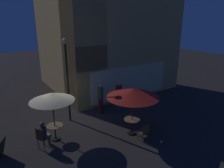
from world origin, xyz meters
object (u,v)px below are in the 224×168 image
(street_lamp_near_corner, at_px, (67,69))
(cafe_chair_1, at_px, (41,137))
(cafe_table_1, at_px, (55,129))
(patio_umbrella_0, at_px, (133,93))
(patio_umbrella_1, at_px, (52,97))
(patron_standing_2, at_px, (119,97))
(cafe_chair_0, at_px, (144,131))
(cafe_table_0, at_px, (132,123))
(patron_standing_1, at_px, (101,99))
(patron_seated_0, at_px, (44,133))

(street_lamp_near_corner, bearing_deg, cafe_chair_1, -137.27)
(cafe_table_1, xyz_separation_m, patio_umbrella_0, (3.23, -1.50, 1.57))
(patio_umbrella_1, height_order, patron_standing_2, patio_umbrella_1)
(cafe_chair_1, distance_m, patron_standing_2, 5.12)
(patio_umbrella_0, distance_m, cafe_chair_0, 1.76)
(street_lamp_near_corner, distance_m, cafe_chair_0, 4.84)
(cafe_table_0, height_order, cafe_chair_0, cafe_chair_0)
(street_lamp_near_corner, height_order, cafe_chair_1, street_lamp_near_corner)
(cafe_chair_0, bearing_deg, patron_standing_1, -3.11)
(patio_umbrella_0, relative_size, patron_seated_0, 1.97)
(patio_umbrella_0, xyz_separation_m, patron_standing_2, (0.98, 2.51, -1.20))
(patron_seated_0, xyz_separation_m, patron_standing_1, (3.72, 1.63, 0.21))
(patio_umbrella_1, distance_m, cafe_chair_1, 1.70)
(cafe_chair_0, bearing_deg, patron_seated_0, 57.54)
(patio_umbrella_1, xyz_separation_m, patron_standing_2, (4.21, 1.01, -1.19))
(street_lamp_near_corner, height_order, cafe_table_1, street_lamp_near_corner)
(cafe_table_0, relative_size, patron_standing_1, 0.44)
(patron_seated_0, relative_size, patron_standing_1, 0.69)
(cafe_chair_1, bearing_deg, patio_umbrella_0, -45.19)
(cafe_chair_1, height_order, patron_seated_0, patron_seated_0)
(cafe_table_1, height_order, patron_standing_2, patron_standing_2)
(cafe_chair_0, relative_size, cafe_chair_1, 0.87)
(patron_seated_0, distance_m, patron_standing_1, 4.07)
(cafe_table_0, xyz_separation_m, patio_umbrella_0, (0.00, 0.00, 1.52))
(street_lamp_near_corner, distance_m, cafe_chair_1, 3.53)
(patio_umbrella_1, xyz_separation_m, patron_standing_1, (3.15, 1.31, -1.19))
(cafe_table_1, height_order, patio_umbrella_1, patio_umbrella_1)
(cafe_chair_1, bearing_deg, cafe_table_0, -45.19)
(cafe_table_0, distance_m, cafe_chair_1, 4.08)
(patio_umbrella_0, bearing_deg, patron_standing_2, 68.61)
(cafe_chair_0, height_order, patron_seated_0, patron_seated_0)
(street_lamp_near_corner, relative_size, cafe_table_1, 6.07)
(cafe_table_0, relative_size, cafe_chair_0, 0.90)
(patron_seated_0, xyz_separation_m, patron_standing_2, (4.78, 1.33, 0.21))
(cafe_table_1, height_order, patio_umbrella_0, patio_umbrella_0)
(patio_umbrella_1, height_order, cafe_chair_1, patio_umbrella_1)
(patio_umbrella_1, height_order, patron_seated_0, patio_umbrella_1)
(patron_standing_1, bearing_deg, cafe_chair_1, 174.77)
(cafe_table_0, bearing_deg, patio_umbrella_0, 0.00)
(patron_standing_1, bearing_deg, patio_umbrella_0, -117.62)
(cafe_chair_0, bearing_deg, patio_umbrella_0, -0.00)
(street_lamp_near_corner, bearing_deg, cafe_chair_0, -61.55)
(patio_umbrella_1, xyz_separation_m, cafe_chair_0, (3.30, -2.29, -1.57))
(patio_umbrella_1, bearing_deg, patron_seated_0, -150.54)
(cafe_chair_0, distance_m, patron_standing_2, 3.44)
(cafe_table_1, relative_size, patron_standing_2, 0.41)
(cafe_chair_0, bearing_deg, cafe_table_0, -0.00)
(cafe_chair_0, height_order, patron_standing_2, patron_standing_2)
(patron_seated_0, height_order, patron_standing_1, patron_standing_1)
(cafe_table_0, distance_m, patron_standing_1, 2.83)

